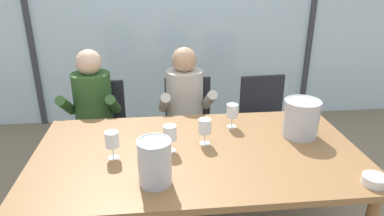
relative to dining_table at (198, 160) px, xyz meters
name	(u,v)px	position (x,y,z in m)	size (l,w,h in m)	color
ground	(185,166)	(0.00, 1.00, -0.66)	(14.00, 14.00, 0.00)	#847056
window_glass_panel	(175,13)	(0.00, 2.20, 0.64)	(7.25, 0.03, 2.60)	silver
window_mullion_left	(27,15)	(-1.63, 2.18, 0.64)	(0.06, 0.06, 2.60)	#38383D
window_mullion_right	(313,11)	(1.63, 2.18, 0.64)	(0.06, 0.06, 2.60)	#38383D
hillside_vineyard	(166,19)	(0.00, 5.84, 0.07)	(13.25, 2.40, 1.45)	#386633
dining_table	(198,160)	(0.00, 0.00, 0.00)	(2.05, 1.14, 0.72)	olive
chair_near_curtain	(102,124)	(-0.75, 0.98, -0.16)	(0.45, 0.45, 0.86)	#232328
chair_left_of_center	(189,119)	(0.04, 0.99, -0.16)	(0.44, 0.44, 0.86)	#232328
chair_center	(264,116)	(0.75, 0.99, -0.16)	(0.47, 0.47, 0.86)	#232328
person_olive_shirt	(92,112)	(-0.79, 0.84, 0.01)	(0.47, 0.62, 1.18)	#2D5123
person_beige_jumper	(186,108)	(0.00, 0.84, 0.01)	(0.48, 0.63, 1.18)	#B7AD9E
ice_bucket_primary	(301,118)	(0.72, 0.14, 0.20)	(0.24, 0.24, 0.26)	#B7B7BC
ice_bucket_secondary	(155,162)	(-0.27, -0.33, 0.20)	(0.19, 0.19, 0.26)	#B7B7BC
tasting_bowl	(374,180)	(0.89, -0.46, 0.09)	(0.13, 0.13, 0.05)	silver
wine_glass_by_left_taster	(232,112)	(0.29, 0.33, 0.18)	(0.08, 0.08, 0.17)	silver
wine_glass_near_bucket	(112,141)	(-0.52, -0.04, 0.18)	(0.08, 0.08, 0.17)	silver
wine_glass_center_pour	(170,133)	(-0.17, 0.02, 0.19)	(0.08, 0.08, 0.17)	silver
wine_glass_by_right_taster	(205,127)	(0.06, 0.09, 0.18)	(0.08, 0.08, 0.17)	silver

